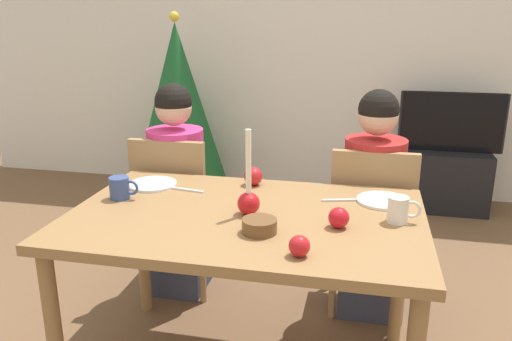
# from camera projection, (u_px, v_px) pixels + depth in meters

# --- Properties ---
(back_wall) EXTENTS (6.40, 0.10, 2.60)m
(back_wall) POSITION_uv_depth(u_px,v_px,m) (317.00, 41.00, 4.29)
(back_wall) COLOR silver
(back_wall) RESTS_ON ground
(dining_table) EXTENTS (1.40, 0.90, 0.75)m
(dining_table) POSITION_uv_depth(u_px,v_px,m) (245.00, 233.00, 2.04)
(dining_table) COLOR olive
(dining_table) RESTS_ON ground
(chair_left) EXTENTS (0.40, 0.40, 0.90)m
(chair_left) POSITION_uv_depth(u_px,v_px,m) (176.00, 206.00, 2.76)
(chair_left) COLOR #99754C
(chair_left) RESTS_ON ground
(chair_right) EXTENTS (0.40, 0.40, 0.90)m
(chair_right) POSITION_uv_depth(u_px,v_px,m) (371.00, 222.00, 2.55)
(chair_right) COLOR #99754C
(chair_right) RESTS_ON ground
(person_left_child) EXTENTS (0.30, 0.30, 1.17)m
(person_left_child) POSITION_uv_depth(u_px,v_px,m) (178.00, 194.00, 2.78)
(person_left_child) COLOR #33384C
(person_left_child) RESTS_ON ground
(person_right_child) EXTENTS (0.30, 0.30, 1.17)m
(person_right_child) POSITION_uv_depth(u_px,v_px,m) (372.00, 209.00, 2.57)
(person_right_child) COLOR #33384C
(person_right_child) RESTS_ON ground
(tv_stand) EXTENTS (0.64, 0.40, 0.48)m
(tv_stand) POSITION_uv_depth(u_px,v_px,m) (445.00, 180.00, 4.09)
(tv_stand) COLOR black
(tv_stand) RESTS_ON ground
(tv) EXTENTS (0.79, 0.05, 0.46)m
(tv) POSITION_uv_depth(u_px,v_px,m) (452.00, 122.00, 3.96)
(tv) COLOR black
(tv) RESTS_ON tv_stand
(christmas_tree) EXTENTS (0.78, 0.78, 1.53)m
(christmas_tree) POSITION_uv_depth(u_px,v_px,m) (178.00, 105.00, 4.20)
(christmas_tree) COLOR brown
(christmas_tree) RESTS_ON ground
(candle_centerpiece) EXTENTS (0.09, 0.09, 0.34)m
(candle_centerpiece) POSITION_uv_depth(u_px,v_px,m) (249.00, 197.00, 2.00)
(candle_centerpiece) COLOR red
(candle_centerpiece) RESTS_ON dining_table
(plate_left) EXTENTS (0.22, 0.22, 0.01)m
(plate_left) POSITION_uv_depth(u_px,v_px,m) (153.00, 184.00, 2.35)
(plate_left) COLOR silver
(plate_left) RESTS_ON dining_table
(plate_right) EXTENTS (0.22, 0.22, 0.01)m
(plate_right) POSITION_uv_depth(u_px,v_px,m) (383.00, 201.00, 2.15)
(plate_right) COLOR white
(plate_right) RESTS_ON dining_table
(mug_left) EXTENTS (0.13, 0.09, 0.09)m
(mug_left) POSITION_uv_depth(u_px,v_px,m) (120.00, 188.00, 2.17)
(mug_left) COLOR #33477F
(mug_left) RESTS_ON dining_table
(mug_right) EXTENTS (0.13, 0.08, 0.10)m
(mug_right) POSITION_uv_depth(u_px,v_px,m) (399.00, 210.00, 1.92)
(mug_right) COLOR silver
(mug_right) RESTS_ON dining_table
(fork_left) EXTENTS (0.18, 0.04, 0.01)m
(fork_left) POSITION_uv_depth(u_px,v_px,m) (186.00, 190.00, 2.29)
(fork_left) COLOR silver
(fork_left) RESTS_ON dining_table
(fork_right) EXTENTS (0.18, 0.06, 0.01)m
(fork_right) POSITION_uv_depth(u_px,v_px,m) (343.00, 200.00, 2.16)
(fork_right) COLOR silver
(fork_right) RESTS_ON dining_table
(bowl_walnuts) EXTENTS (0.13, 0.13, 0.05)m
(bowl_walnuts) POSITION_uv_depth(u_px,v_px,m) (259.00, 226.00, 1.84)
(bowl_walnuts) COLOR brown
(bowl_walnuts) RESTS_ON dining_table
(apple_near_candle) EXTENTS (0.07, 0.07, 0.07)m
(apple_near_candle) POSITION_uv_depth(u_px,v_px,m) (299.00, 246.00, 1.65)
(apple_near_candle) COLOR red
(apple_near_candle) RESTS_ON dining_table
(apple_by_left_plate) EXTENTS (0.08, 0.08, 0.08)m
(apple_by_left_plate) POSITION_uv_depth(u_px,v_px,m) (339.00, 218.00, 1.88)
(apple_by_left_plate) COLOR red
(apple_by_left_plate) RESTS_ON dining_table
(apple_by_right_mug) EXTENTS (0.09, 0.09, 0.09)m
(apple_by_right_mug) POSITION_uv_depth(u_px,v_px,m) (253.00, 176.00, 2.35)
(apple_by_right_mug) COLOR red
(apple_by_right_mug) RESTS_ON dining_table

